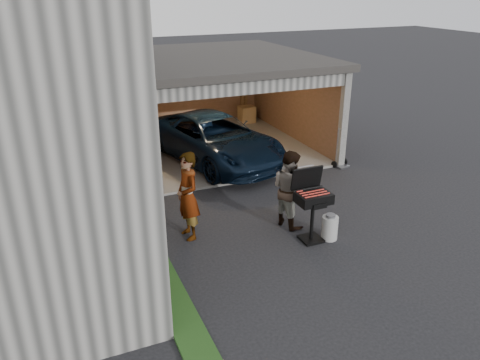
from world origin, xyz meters
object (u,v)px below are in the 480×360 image
(bbq_grill, at_px, (312,200))
(plywood_panel, at_px, (157,269))
(hand_truck, at_px, (341,159))
(minivan, at_px, (214,141))
(woman, at_px, (188,196))
(propane_tank, at_px, (330,228))
(man, at_px, (289,189))

(bbq_grill, bearing_deg, plywood_panel, -172.23)
(plywood_panel, distance_m, hand_truck, 7.29)
(minivan, distance_m, woman, 4.36)
(propane_tank, height_order, plywood_panel, plywood_panel)
(minivan, bearing_deg, man, -102.09)
(hand_truck, bearing_deg, bbq_grill, -146.30)
(man, relative_size, propane_tank, 3.39)
(minivan, height_order, hand_truck, minivan)
(man, xyz_separation_m, plywood_panel, (-3.20, -1.22, -0.43))
(woman, bearing_deg, plywood_panel, -40.40)
(minivan, distance_m, bbq_grill, 4.97)
(bbq_grill, bearing_deg, propane_tank, -19.23)
(plywood_panel, bearing_deg, man, 20.81)
(woman, height_order, bbq_grill, woman)
(minivan, xyz_separation_m, bbq_grill, (0.25, -4.96, 0.23))
(man, height_order, propane_tank, man)
(propane_tank, relative_size, plywood_panel, 0.59)
(bbq_grill, height_order, plywood_panel, bbq_grill)
(man, distance_m, plywood_panel, 3.45)
(woman, height_order, plywood_panel, woman)
(bbq_grill, relative_size, plywood_panel, 1.79)
(man, height_order, bbq_grill, man)
(man, relative_size, hand_truck, 1.47)
(man, distance_m, bbq_grill, 0.77)
(woman, relative_size, bbq_grill, 1.22)
(woman, relative_size, propane_tank, 3.69)
(propane_tank, bearing_deg, plywood_panel, -175.04)
(hand_truck, bearing_deg, plywood_panel, -163.24)
(propane_tank, distance_m, plywood_panel, 3.69)
(minivan, xyz_separation_m, plywood_panel, (-3.05, -5.41, -0.26))
(woman, relative_size, hand_truck, 1.60)
(man, height_order, plywood_panel, man)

